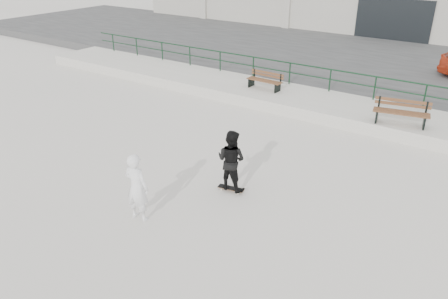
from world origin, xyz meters
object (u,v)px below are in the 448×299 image
Objects in this scene: bench_right at (401,112)px; standing_skater at (231,160)px; bench_left at (265,81)px; seated_skater at (137,187)px; skateboard at (231,188)px.

standing_skater is (-2.93, -6.83, 0.05)m from bench_right.
bench_left is 0.91× the size of seated_skater.
seated_skater is at bearing 63.27° from standing_skater.
standing_skater is 0.96× the size of seated_skater.
bench_right is 1.08× the size of seated_skater.
skateboard is 2.95m from seated_skater.
seated_skater reaches higher than skateboard.
seated_skater is (2.10, -10.24, 0.06)m from bench_left.
bench_left is 6.28m from bench_right.
bench_left is at bearing 160.21° from bench_right.
bench_right is 10.25m from seated_skater.
bench_right reaches higher than bench_left.
bench_left is 0.95× the size of standing_skater.
standing_skater reaches higher than bench_left.
standing_skater is 2.82m from seated_skater.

